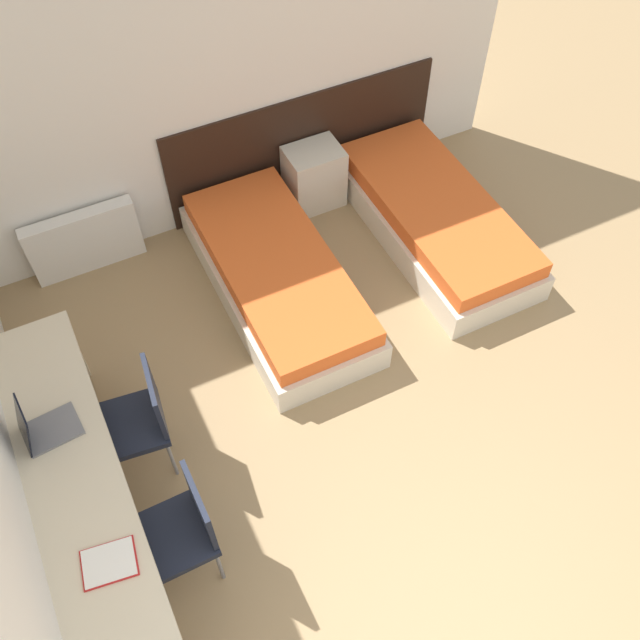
% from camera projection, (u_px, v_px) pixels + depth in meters
% --- Properties ---
extents(wall_back, '(5.07, 0.05, 2.70)m').
position_uv_depth(wall_back, '(209.00, 74.00, 5.17)').
color(wall_back, white).
rests_on(wall_back, ground_plane).
extents(headboard_panel, '(2.42, 0.03, 0.95)m').
position_uv_depth(headboard_panel, '(303.00, 144.00, 6.04)').
color(headboard_panel, black).
rests_on(headboard_panel, ground_plane).
extents(bed_near_window, '(0.89, 2.01, 0.41)m').
position_uv_depth(bed_near_window, '(278.00, 277.00, 5.52)').
color(bed_near_window, beige).
rests_on(bed_near_window, ground_plane).
extents(bed_near_door, '(0.89, 2.01, 0.41)m').
position_uv_depth(bed_near_door, '(435.00, 219.00, 5.90)').
color(bed_near_door, beige).
rests_on(bed_near_door, ground_plane).
extents(nightstand, '(0.47, 0.36, 0.56)m').
position_uv_depth(nightstand, '(314.00, 177.00, 6.09)').
color(nightstand, beige).
rests_on(nightstand, ground_plane).
extents(radiator, '(0.88, 0.12, 0.56)m').
position_uv_depth(radiator, '(85.00, 241.00, 5.63)').
color(radiator, silver).
rests_on(radiator, ground_plane).
extents(desk, '(0.52, 2.48, 0.72)m').
position_uv_depth(desk, '(82.00, 496.00, 4.03)').
color(desk, beige).
rests_on(desk, ground_plane).
extents(chair_near_laptop, '(0.48, 0.48, 0.89)m').
position_uv_depth(chair_near_laptop, '(139.00, 418.00, 4.42)').
color(chair_near_laptop, black).
rests_on(chair_near_laptop, ground_plane).
extents(chair_near_notebook, '(0.43, 0.43, 0.89)m').
position_uv_depth(chair_near_notebook, '(181.00, 528.00, 3.99)').
color(chair_near_notebook, black).
rests_on(chair_near_notebook, ground_plane).
extents(laptop, '(0.34, 0.27, 0.32)m').
position_uv_depth(laptop, '(42.00, 428.00, 4.06)').
color(laptop, slate).
rests_on(laptop, desk).
extents(open_notebook, '(0.31, 0.25, 0.02)m').
position_uv_depth(open_notebook, '(109.00, 563.00, 3.66)').
color(open_notebook, '#B21E1E').
rests_on(open_notebook, desk).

